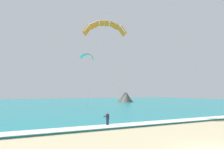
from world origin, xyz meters
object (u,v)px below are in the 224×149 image
Objects in this scene: surfboard at (107,127)px; kite_distant at (88,56)px; kitesurfer at (107,119)px; kite_primary at (105,27)px.

surfboard is 31.92m from kite_distant.
kite_primary is at bearing 67.31° from kitesurfer.
surfboard is 16.80m from kite_primary.
kite_distant reaches higher than surfboard.
kite_distant reaches higher than kitesurfer.
surfboard is 0.87× the size of kitesurfer.
kite_distant is (4.55, 19.88, -1.17)m from kite_primary.
kitesurfer is at bearing 109.14° from surfboard.
kite_distant is at bearing 74.19° from surfboard.
kite_distant is at bearing 77.11° from kite_primary.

